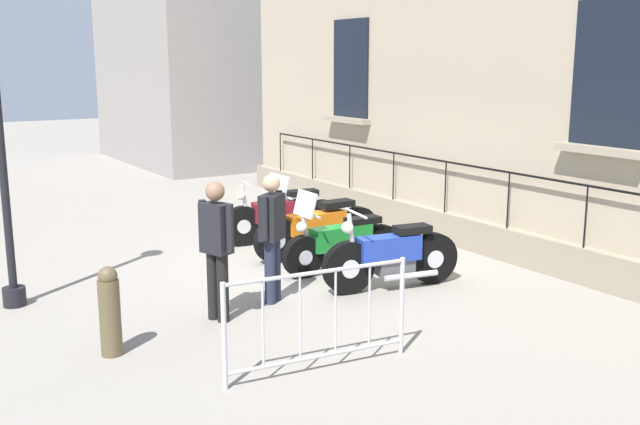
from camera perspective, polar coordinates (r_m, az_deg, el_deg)
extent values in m
plane|color=gray|center=(11.05, -0.19, -4.09)|extent=(60.00, 60.00, 0.00)
cube|color=tan|center=(12.46, 11.62, 12.38)|extent=(0.60, 13.30, 6.40)
cube|color=gray|center=(12.51, 9.81, -1.13)|extent=(0.20, 13.30, 0.52)
cube|color=black|center=(10.30, 21.77, 10.09)|extent=(0.06, 1.12, 1.89)
cube|color=gray|center=(10.30, 21.09, 4.57)|extent=(0.24, 1.32, 0.10)
cube|color=black|center=(14.52, 2.43, 11.19)|extent=(0.06, 1.12, 1.89)
cube|color=gray|center=(14.52, 2.13, 7.26)|extent=(0.24, 1.32, 0.10)
cube|color=black|center=(12.29, 9.85, 3.94)|extent=(0.03, 11.17, 0.03)
cylinder|color=black|center=(16.85, -3.12, 4.73)|extent=(0.02, 0.02, 0.86)
cylinder|color=black|center=(15.66, -0.59, 4.21)|extent=(0.02, 0.02, 0.86)
cylinder|color=black|center=(14.51, 2.34, 3.58)|extent=(0.02, 0.02, 0.86)
cylinder|color=black|center=(13.40, 5.77, 2.84)|extent=(0.02, 0.02, 0.86)
cylinder|color=black|center=(12.35, 9.78, 1.96)|extent=(0.02, 0.02, 0.86)
cylinder|color=black|center=(11.38, 14.51, 0.91)|extent=(0.02, 0.02, 0.86)
cylinder|color=black|center=(10.50, 20.07, -0.33)|extent=(0.02, 0.02, 0.86)
cylinder|color=black|center=(12.16, -6.06, -1.05)|extent=(0.68, 0.25, 0.67)
cylinder|color=silver|center=(12.16, -6.06, -1.05)|extent=(0.26, 0.19, 0.23)
cylinder|color=black|center=(12.63, 0.21, -0.49)|extent=(0.68, 0.25, 0.67)
cylinder|color=silver|center=(12.63, 0.21, -0.49)|extent=(0.26, 0.19, 0.23)
cube|color=maroon|center=(12.32, -3.09, 0.14)|extent=(1.00, 0.43, 0.33)
cube|color=#4C4C51|center=(12.40, -2.64, -0.90)|extent=(0.61, 0.31, 0.23)
cube|color=black|center=(12.39, -1.42, 1.55)|extent=(0.57, 0.33, 0.10)
cylinder|color=silver|center=(12.10, -5.87, 0.58)|extent=(0.17, 0.09, 0.70)
cylinder|color=silver|center=(12.05, -5.67, 2.22)|extent=(0.14, 0.58, 0.04)
sphere|color=white|center=(12.05, -6.20, 1.33)|extent=(0.16, 0.16, 0.16)
cylinder|color=silver|center=(12.36, -1.57, -1.49)|extent=(0.87, 0.23, 0.08)
cylinder|color=black|center=(11.08, -3.48, -2.19)|extent=(0.70, 0.15, 0.70)
cylinder|color=silver|center=(11.08, -3.48, -2.19)|extent=(0.25, 0.17, 0.25)
cylinder|color=black|center=(11.89, 2.96, -1.21)|extent=(0.70, 0.15, 0.70)
cylinder|color=silver|center=(11.89, 2.96, -1.21)|extent=(0.25, 0.17, 0.25)
cube|color=orange|center=(11.40, -0.36, -0.78)|extent=(1.00, 0.31, 0.31)
cube|color=#4C4C51|center=(11.50, 0.06, -1.82)|extent=(0.60, 0.24, 0.25)
cube|color=black|center=(11.56, 1.30, 0.69)|extent=(0.56, 0.27, 0.10)
cylinder|color=silver|center=(11.03, -3.28, -0.44)|extent=(0.16, 0.06, 0.69)
cylinder|color=silver|center=(10.98, -3.07, 1.32)|extent=(0.04, 0.66, 0.04)
sphere|color=white|center=(10.96, -3.60, 0.33)|extent=(0.16, 0.16, 0.16)
cylinder|color=silver|center=(11.51, 1.34, -2.45)|extent=(0.90, 0.09, 0.08)
cube|color=silver|center=(10.93, -3.35, 2.06)|extent=(0.13, 0.54, 0.36)
cylinder|color=black|center=(10.34, -1.33, -3.47)|extent=(0.61, 0.17, 0.61)
cylinder|color=silver|center=(10.34, -1.33, -3.47)|extent=(0.22, 0.18, 0.21)
cylinder|color=black|center=(11.05, 4.87, -2.50)|extent=(0.61, 0.17, 0.61)
cylinder|color=silver|center=(11.05, 4.87, -2.50)|extent=(0.22, 0.18, 0.21)
cube|color=#1E842D|center=(10.60, 1.65, -1.94)|extent=(0.95, 0.31, 0.33)
cube|color=#4C4C51|center=(10.71, 2.10, -3.10)|extent=(0.57, 0.24, 0.21)
cube|color=black|center=(10.76, 3.37, -0.61)|extent=(0.54, 0.27, 0.10)
cylinder|color=silver|center=(10.29, -1.10, -1.80)|extent=(0.16, 0.07, 0.62)
cylinder|color=silver|center=(10.25, -0.86, -0.11)|extent=(0.06, 0.61, 0.04)
sphere|color=white|center=(10.23, -1.44, -1.17)|extent=(0.16, 0.16, 0.16)
cylinder|color=silver|center=(10.72, 3.37, -3.69)|extent=(0.85, 0.11, 0.08)
cube|color=silver|center=(10.19, -1.16, 0.68)|extent=(0.14, 0.50, 0.36)
cylinder|color=black|center=(9.62, 2.24, -4.34)|extent=(0.72, 0.27, 0.71)
cylinder|color=silver|center=(9.62, 2.24, -4.34)|extent=(0.27, 0.21, 0.25)
cylinder|color=black|center=(10.19, 8.82, -3.54)|extent=(0.72, 0.27, 0.71)
cylinder|color=silver|center=(10.19, 8.82, -3.54)|extent=(0.27, 0.21, 0.25)
cube|color=#1E389E|center=(9.81, 5.39, -2.80)|extent=(0.91, 0.44, 0.34)
cube|color=#4C4C51|center=(9.92, 5.88, -4.10)|extent=(0.56, 0.32, 0.25)
cube|color=black|center=(9.92, 7.24, -1.30)|extent=(0.53, 0.34, 0.10)
cylinder|color=silver|center=(9.54, 2.53, -2.22)|extent=(0.17, 0.09, 0.73)
cylinder|color=silver|center=(9.48, 2.83, -0.06)|extent=(0.15, 0.63, 0.04)
sphere|color=white|center=(9.47, 2.16, -1.18)|extent=(0.16, 0.16, 0.16)
cylinder|color=silver|center=(9.90, 7.15, -4.92)|extent=(0.79, 0.22, 0.08)
cylinder|color=black|center=(9.99, -22.80, -6.08)|extent=(0.28, 0.28, 0.24)
cylinder|color=black|center=(9.61, -23.70, 4.71)|extent=(0.10, 0.10, 4.01)
cylinder|color=#B7B7BF|center=(7.68, 6.40, -7.31)|extent=(0.05, 0.05, 1.05)
cylinder|color=#B7B7BF|center=(6.90, -7.51, -9.62)|extent=(0.05, 0.05, 1.05)
cylinder|color=#B7B7BF|center=(7.08, -0.16, -4.70)|extent=(1.93, 0.26, 0.04)
cylinder|color=#B7B7BF|center=(7.37, -0.16, -11.19)|extent=(1.93, 0.26, 0.04)
cylinder|color=#B7B7BF|center=(7.47, 3.89, -7.22)|extent=(0.02, 0.02, 0.87)
cylinder|color=#B7B7BF|center=(7.29, 1.22, -7.67)|extent=(0.02, 0.02, 0.87)
cylinder|color=#B7B7BF|center=(7.13, -1.57, -8.13)|extent=(0.02, 0.02, 0.87)
cylinder|color=#B7B7BF|center=(6.99, -4.49, -8.58)|extent=(0.02, 0.02, 0.87)
cylinder|color=brown|center=(7.96, -16.10, -7.92)|extent=(0.22, 0.22, 0.82)
sphere|color=brown|center=(7.82, -16.29, -4.79)|extent=(0.20, 0.20, 0.20)
cylinder|color=#23283D|center=(9.37, -3.52, -4.45)|extent=(0.14, 0.14, 0.82)
cylinder|color=#23283D|center=(9.23, -3.94, -4.70)|extent=(0.14, 0.14, 0.82)
cube|color=black|center=(9.13, -3.78, -0.36)|extent=(0.42, 0.39, 0.58)
sphere|color=tan|center=(9.05, -3.82, 2.30)|extent=(0.22, 0.22, 0.22)
cylinder|color=black|center=(9.32, -3.21, 0.08)|extent=(0.09, 0.09, 0.55)
cylinder|color=black|center=(8.93, -4.38, -0.46)|extent=(0.09, 0.09, 0.55)
cylinder|color=black|center=(8.67, -7.62, -5.86)|extent=(0.14, 0.14, 0.83)
cylinder|color=black|center=(8.78, -8.37, -5.66)|extent=(0.14, 0.14, 0.83)
cube|color=black|center=(8.53, -8.13, -1.22)|extent=(0.33, 0.41, 0.59)
sphere|color=#8C664C|center=(8.45, -8.22, 1.66)|extent=(0.22, 0.22, 0.22)
cylinder|color=black|center=(8.38, -7.08, -1.24)|extent=(0.09, 0.09, 0.56)
cylinder|color=black|center=(8.68, -9.16, -0.83)|extent=(0.09, 0.09, 0.56)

